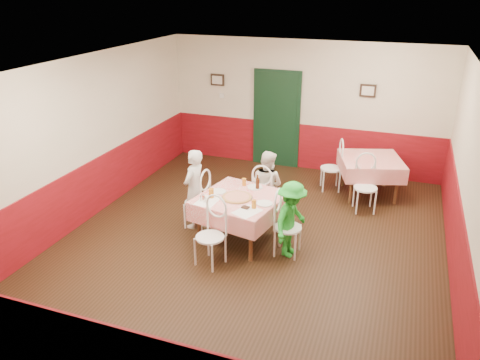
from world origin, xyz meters
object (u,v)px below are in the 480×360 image
(glass_b, at_px, (254,204))
(beer_bottle, at_px, (258,183))
(chair_left, at_px, (197,202))
(diner_left, at_px, (194,189))
(diner_far, at_px, (267,185))
(pizza, at_px, (237,197))
(glass_a, at_px, (211,193))
(glass_c, at_px, (244,182))
(wallet, at_px, (245,207))
(chair_far, at_px, (265,195))
(chair_right, at_px, (288,228))
(chair_second_b, at_px, (365,188))
(main_table, at_px, (240,218))
(chair_near, at_px, (210,237))
(chair_second_a, at_px, (331,168))
(diner_right, at_px, (291,219))
(second_table, at_px, (369,177))

(glass_b, height_order, beer_bottle, beer_bottle)
(chair_left, height_order, diner_left, diner_left)
(chair_left, distance_m, diner_far, 1.25)
(pizza, relative_size, glass_a, 3.06)
(glass_a, bearing_deg, beer_bottle, 43.58)
(pizza, relative_size, glass_c, 3.72)
(wallet, bearing_deg, chair_far, 103.39)
(chair_right, height_order, chair_second_b, same)
(chair_far, bearing_deg, chair_second_b, -146.76)
(chair_left, xyz_separation_m, chair_far, (1.00, 0.67, 0.00))
(chair_left, relative_size, pizza, 1.95)
(main_table, distance_m, wallet, 0.56)
(diner_left, bearing_deg, pizza, 82.15)
(chair_right, distance_m, glass_a, 1.31)
(chair_left, bearing_deg, diner_left, -98.08)
(chair_near, height_order, chair_second_a, same)
(pizza, relative_size, wallet, 4.19)
(pizza, height_order, diner_left, diner_left)
(diner_right, bearing_deg, beer_bottle, 65.11)
(glass_c, height_order, diner_left, diner_left)
(glass_b, height_order, diner_far, diner_far)
(chair_near, relative_size, glass_a, 5.98)
(glass_b, bearing_deg, diner_right, 13.11)
(chair_second_a, relative_size, glass_b, 6.87)
(pizza, distance_m, glass_b, 0.44)
(chair_second_b, distance_m, diner_left, 3.10)
(chair_left, distance_m, chair_second_a, 2.98)
(chair_far, distance_m, chair_second_a, 1.87)
(chair_far, bearing_deg, beer_bottle, 93.90)
(second_table, height_order, pizza, pizza)
(glass_b, relative_size, diner_left, 0.10)
(wallet, bearing_deg, diner_far, 102.84)
(chair_far, bearing_deg, diner_right, 129.22)
(chair_near, height_order, beer_bottle, beer_bottle)
(chair_second_b, relative_size, glass_c, 7.26)
(glass_c, relative_size, diner_left, 0.09)
(second_table, bearing_deg, chair_far, -134.25)
(chair_near, relative_size, glass_b, 6.87)
(main_table, bearing_deg, beer_bottle, 66.24)
(main_table, xyz_separation_m, second_table, (1.78, 2.49, 0.00))
(chair_near, xyz_separation_m, glass_b, (0.50, 0.53, 0.38))
(pizza, height_order, diner_far, diner_far)
(main_table, distance_m, chair_left, 0.85)
(chair_second_a, bearing_deg, chair_left, -56.44)
(diner_far, xyz_separation_m, diner_right, (0.71, -1.06, -0.02))
(main_table, height_order, chair_right, chair_right)
(chair_left, distance_m, chair_right, 1.70)
(chair_right, relative_size, diner_left, 0.65)
(chair_near, height_order, diner_far, diner_far)
(chair_far, xyz_separation_m, chair_second_b, (1.62, 0.91, 0.00))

